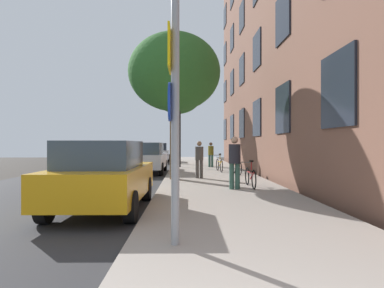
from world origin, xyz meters
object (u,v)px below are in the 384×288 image
bicycle_1 (237,167)px  bicycle_2 (219,164)px  sign_post (174,108)px  pedestrian_1 (199,157)px  tree_far (178,94)px  car_2 (158,152)px  tree_near (174,73)px  pedestrian_2 (211,153)px  bicycle_0 (250,176)px  car_1 (147,157)px  traffic_light (178,124)px  pedestrian_0 (235,159)px  car_0 (104,175)px

bicycle_1 → bicycle_2: (-0.68, 1.46, 0.01)m
sign_post → pedestrian_1: size_ratio=2.26×
tree_far → car_2: 6.00m
sign_post → tree_near: 8.83m
bicycle_1 → pedestrian_2: bearing=100.5°
tree_near → bicycle_0: bearing=-43.2°
car_1 → pedestrian_1: bearing=-53.9°
tree_far → car_1: size_ratio=1.49×
traffic_light → pedestrian_0: (2.00, -9.83, -1.73)m
pedestrian_1 → car_1: (-2.62, 3.59, -0.17)m
pedestrian_0 → car_2: 17.08m
bicycle_0 → bicycle_2: (-0.38, 6.04, 0.02)m
bicycle_2 → car_2: size_ratio=0.39×
tree_near → tree_far: tree_far is taller
sign_post → car_2: 22.33m
traffic_light → car_0: traffic_light is taller
tree_far → pedestrian_1: (1.10, -9.64, -4.19)m
traffic_light → car_2: 7.32m
car_1 → car_2: size_ratio=1.01×
pedestrian_0 → car_0: pedestrian_0 is taller
bicycle_2 → pedestrian_2: bearing=93.4°
pedestrian_0 → car_2: pedestrian_0 is taller
sign_post → tree_far: tree_far is taller
traffic_light → pedestrian_0: traffic_light is taller
tree_near → bicycle_0: 5.38m
pedestrian_2 → car_2: (-3.90, 6.91, -0.16)m
sign_post → pedestrian_2: size_ratio=2.28×
sign_post → bicycle_1: bearing=76.0°
tree_near → pedestrian_0: 4.92m
pedestrian_0 → car_0: bearing=-142.6°
sign_post → car_0: bearing=120.9°
sign_post → car_1: sign_post is taller
traffic_light → bicycle_2: size_ratio=2.30×
pedestrian_1 → car_0: size_ratio=0.39×
tree_near → pedestrian_2: size_ratio=3.88×
bicycle_0 → tree_far: bearing=102.2°
bicycle_2 → pedestrian_1: bearing=-110.4°
pedestrian_0 → sign_post: bearing=-107.4°
tree_near → pedestrian_2: tree_near is taller
bicycle_2 → traffic_light: bearing=123.8°
sign_post → traffic_light: size_ratio=0.89×
sign_post → pedestrian_2: (1.78, 15.28, -1.08)m
tree_near → pedestrian_1: bearing=18.5°
pedestrian_0 → car_1: pedestrian_0 is taller
traffic_light → bicycle_2: traffic_light is taller
tree_far → traffic_light: bearing=-88.6°
car_0 → tree_near: bearing=75.4°
traffic_light → pedestrian_2: 2.73m
tree_near → tree_far: size_ratio=0.91×
bicycle_2 → car_0: 9.90m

